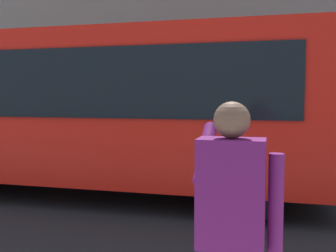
# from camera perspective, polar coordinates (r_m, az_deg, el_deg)

# --- Properties ---
(ground_plane) EXTENTS (60.00, 60.00, 0.00)m
(ground_plane) POSITION_cam_1_polar(r_m,az_deg,el_deg) (7.39, 9.94, -10.58)
(ground_plane) COLOR #232326
(red_bus) EXTENTS (9.05, 2.54, 3.08)m
(red_bus) POSITION_cam_1_polar(r_m,az_deg,el_deg) (7.72, -11.38, 2.68)
(red_bus) COLOR red
(red_bus) RESTS_ON ground_plane
(pedestrian_photographer) EXTENTS (0.53, 0.52, 1.70)m
(pedestrian_photographer) POSITION_cam_1_polar(r_m,az_deg,el_deg) (2.48, 9.14, -13.11)
(pedestrian_photographer) COLOR #4C4238
(pedestrian_photographer) RESTS_ON sidewalk_curb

